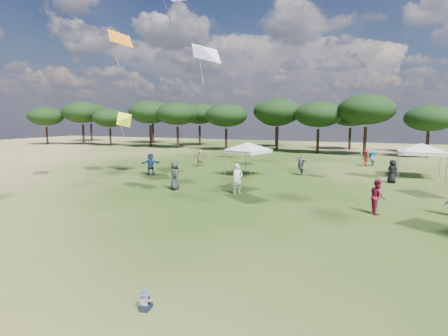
{
  "coord_description": "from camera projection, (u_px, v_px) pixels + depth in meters",
  "views": [
    {
      "loc": [
        5.2,
        -5.53,
        4.68
      ],
      "look_at": [
        0.33,
        6.0,
        2.99
      ],
      "focal_mm": 30.0,
      "sensor_mm": 36.0,
      "label": 1
    }
  ],
  "objects": [
    {
      "name": "festival_crowd",
      "position": [
        315.0,
        167.0,
        29.27
      ],
      "size": [
        30.24,
        21.1,
        1.9
      ],
      "color": "#90894E",
      "rests_on": "ground"
    },
    {
      "name": "tent_right",
      "position": [
        421.0,
        145.0,
        29.26
      ],
      "size": [
        6.8,
        6.8,
        2.99
      ],
      "rotation": [
        0.0,
        0.0,
        0.0
      ],
      "color": "gray",
      "rests_on": "ground"
    },
    {
      "name": "tree_line",
      "position": [
        360.0,
        112.0,
        49.31
      ],
      "size": [
        108.78,
        17.63,
        7.77
      ],
      "color": "black",
      "rests_on": "ground"
    },
    {
      "name": "tent_left",
      "position": [
        248.0,
        144.0,
        30.13
      ],
      "size": [
        5.4,
        5.4,
        3.01
      ],
      "rotation": [
        0.0,
        0.0,
        -0.34
      ],
      "color": "gray",
      "rests_on": "ground"
    },
    {
      "name": "toddler",
      "position": [
        145.0,
        302.0,
        9.12
      ],
      "size": [
        0.37,
        0.4,
        0.51
      ],
      "rotation": [
        0.0,
        0.0,
        0.22
      ],
      "color": "black",
      "rests_on": "ground"
    }
  ]
}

